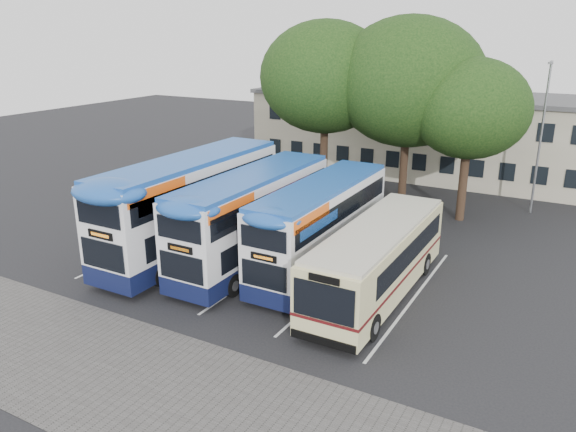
# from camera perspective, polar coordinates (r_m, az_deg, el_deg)

# --- Properties ---
(ground) EXTENTS (120.00, 120.00, 0.00)m
(ground) POSITION_cam_1_polar(r_m,az_deg,el_deg) (21.27, -0.07, -11.81)
(ground) COLOR black
(ground) RESTS_ON ground
(paving_strip) EXTENTS (40.00, 6.00, 0.01)m
(paving_strip) POSITION_cam_1_polar(r_m,az_deg,el_deg) (18.89, -13.45, -16.65)
(paving_strip) COLOR #595654
(paving_strip) RESTS_ON ground
(bay_lines) EXTENTS (14.12, 11.00, 0.01)m
(bay_lines) POSITION_cam_1_polar(r_m,az_deg,el_deg) (26.82, -1.85, -5.14)
(bay_lines) COLOR silver
(bay_lines) RESTS_ON ground
(depot_building) EXTENTS (32.40, 8.40, 6.20)m
(depot_building) POSITION_cam_1_polar(r_m,az_deg,el_deg) (44.61, 17.28, 7.79)
(depot_building) COLOR #A9A488
(depot_building) RESTS_ON ground
(lamp_post) EXTENTS (0.25, 1.05, 9.06)m
(lamp_post) POSITION_cam_1_polar(r_m,az_deg,el_deg) (36.58, 24.37, 7.91)
(lamp_post) COLOR gray
(lamp_post) RESTS_ON ground
(tree_left) EXTENTS (8.26, 8.26, 11.41)m
(tree_left) POSITION_cam_1_polar(r_m,az_deg,el_deg) (36.39, 3.82, 13.89)
(tree_left) COLOR black
(tree_left) RESTS_ON ground
(tree_mid) EXTENTS (9.14, 9.14, 11.64)m
(tree_mid) POSITION_cam_1_polar(r_m,az_deg,el_deg) (35.32, 12.21, 13.16)
(tree_mid) COLOR black
(tree_mid) RESTS_ON ground
(tree_right) EXTENTS (6.64, 6.64, 9.37)m
(tree_right) POSITION_cam_1_polar(r_m,az_deg,el_deg) (33.45, 18.04, 10.32)
(tree_right) COLOR black
(tree_right) RESTS_ON ground
(bus_dd_left) EXTENTS (2.83, 11.68, 4.87)m
(bus_dd_left) POSITION_cam_1_polar(r_m,az_deg,el_deg) (28.00, -9.72, 1.46)
(bus_dd_left) COLOR #10173D
(bus_dd_left) RESTS_ON ground
(bus_dd_mid) EXTENTS (2.58, 10.64, 4.44)m
(bus_dd_mid) POSITION_cam_1_polar(r_m,az_deg,el_deg) (26.45, -3.50, 0.15)
(bus_dd_mid) COLOR #10173D
(bus_dd_mid) RESTS_ON ground
(bus_dd_right) EXTENTS (2.43, 10.04, 4.18)m
(bus_dd_right) POSITION_cam_1_polar(r_m,az_deg,el_deg) (25.73, 3.41, -0.70)
(bus_dd_right) COLOR #10173D
(bus_dd_right) RESTS_ON ground
(bus_single) EXTENTS (2.64, 10.39, 3.10)m
(bus_single) POSITION_cam_1_polar(r_m,az_deg,el_deg) (23.72, 9.18, -4.02)
(bus_single) COLOR beige
(bus_single) RESTS_ON ground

